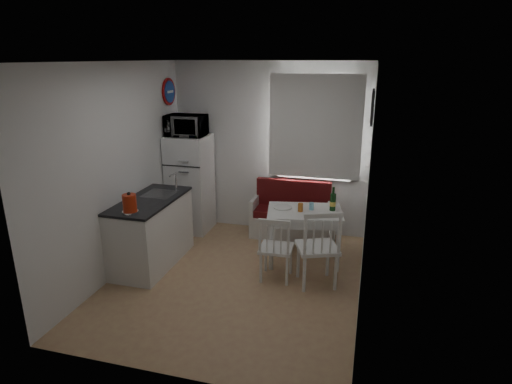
% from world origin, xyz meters
% --- Properties ---
extents(floor, '(3.00, 3.50, 0.02)m').
position_xyz_m(floor, '(0.00, 0.00, 0.00)').
color(floor, tan).
rests_on(floor, ground).
extents(ceiling, '(3.00, 3.50, 0.02)m').
position_xyz_m(ceiling, '(0.00, 0.00, 2.60)').
color(ceiling, white).
rests_on(ceiling, wall_back).
extents(wall_back, '(3.00, 0.02, 2.60)m').
position_xyz_m(wall_back, '(0.00, 1.75, 1.30)').
color(wall_back, white).
rests_on(wall_back, floor).
extents(wall_front, '(3.00, 0.02, 2.60)m').
position_xyz_m(wall_front, '(0.00, -1.75, 1.30)').
color(wall_front, white).
rests_on(wall_front, floor).
extents(wall_left, '(0.02, 3.50, 2.60)m').
position_xyz_m(wall_left, '(-1.50, 0.00, 1.30)').
color(wall_left, white).
rests_on(wall_left, floor).
extents(wall_right, '(0.02, 3.50, 2.60)m').
position_xyz_m(wall_right, '(1.50, 0.00, 1.30)').
color(wall_right, white).
rests_on(wall_right, floor).
extents(window, '(1.22, 0.06, 1.47)m').
position_xyz_m(window, '(0.70, 1.72, 1.62)').
color(window, white).
rests_on(window, wall_back).
extents(curtain, '(1.35, 0.02, 1.50)m').
position_xyz_m(curtain, '(0.70, 1.65, 1.68)').
color(curtain, white).
rests_on(curtain, wall_back).
extents(kitchen_counter, '(0.62, 1.32, 1.16)m').
position_xyz_m(kitchen_counter, '(-1.20, 0.16, 0.46)').
color(kitchen_counter, white).
rests_on(kitchen_counter, floor).
extents(wall_sign, '(0.03, 0.40, 0.40)m').
position_xyz_m(wall_sign, '(-1.47, 1.45, 2.15)').
color(wall_sign, navy).
rests_on(wall_sign, wall_left).
extents(picture_frame, '(0.04, 0.52, 0.42)m').
position_xyz_m(picture_frame, '(1.48, 1.10, 2.05)').
color(picture_frame, black).
rests_on(picture_frame, wall_right).
extents(bench, '(1.20, 0.46, 0.86)m').
position_xyz_m(bench, '(0.41, 1.51, 0.28)').
color(bench, white).
rests_on(bench, floor).
extents(dining_table, '(1.07, 0.84, 0.72)m').
position_xyz_m(dining_table, '(0.73, 0.74, 0.64)').
color(dining_table, white).
rests_on(dining_table, floor).
extents(chair_left, '(0.41, 0.39, 0.45)m').
position_xyz_m(chair_left, '(0.48, 0.09, 0.52)').
color(chair_left, white).
rests_on(chair_left, floor).
extents(chair_right, '(0.59, 0.59, 0.53)m').
position_xyz_m(chair_right, '(0.98, 0.07, 0.61)').
color(chair_right, white).
rests_on(chair_right, floor).
extents(fridge, '(0.61, 0.61, 1.51)m').
position_xyz_m(fridge, '(-1.18, 1.40, 0.76)').
color(fridge, white).
rests_on(fridge, floor).
extents(microwave, '(0.57, 0.39, 0.32)m').
position_xyz_m(microwave, '(-1.18, 1.35, 1.67)').
color(microwave, white).
rests_on(microwave, fridge).
extents(kettle, '(0.19, 0.19, 0.25)m').
position_xyz_m(kettle, '(-1.15, -0.38, 1.03)').
color(kettle, '#AF260E').
rests_on(kettle, kitchen_counter).
extents(wine_bottle, '(0.08, 0.08, 0.32)m').
position_xyz_m(wine_bottle, '(1.08, 0.84, 0.88)').
color(wine_bottle, '#133E17').
rests_on(wine_bottle, dining_table).
extents(drinking_glass_orange, '(0.07, 0.07, 0.11)m').
position_xyz_m(drinking_glass_orange, '(0.68, 0.69, 0.78)').
color(drinking_glass_orange, '#C46B20').
rests_on(drinking_glass_orange, dining_table).
extents(drinking_glass_blue, '(0.06, 0.06, 0.10)m').
position_xyz_m(drinking_glass_blue, '(0.81, 0.79, 0.77)').
color(drinking_glass_blue, '#8BD0ED').
rests_on(drinking_glass_blue, dining_table).
extents(plate, '(0.24, 0.24, 0.02)m').
position_xyz_m(plate, '(0.43, 0.76, 0.73)').
color(plate, white).
rests_on(plate, dining_table).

